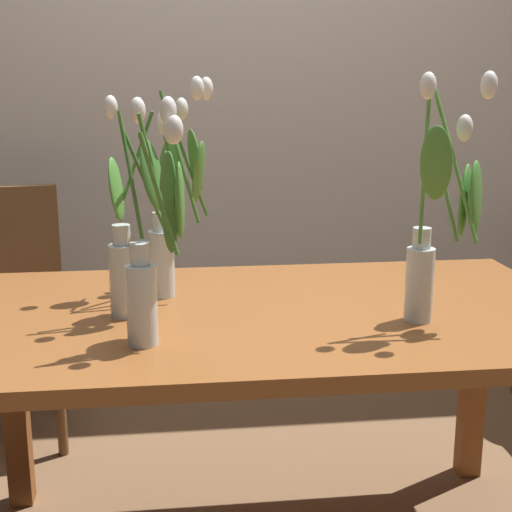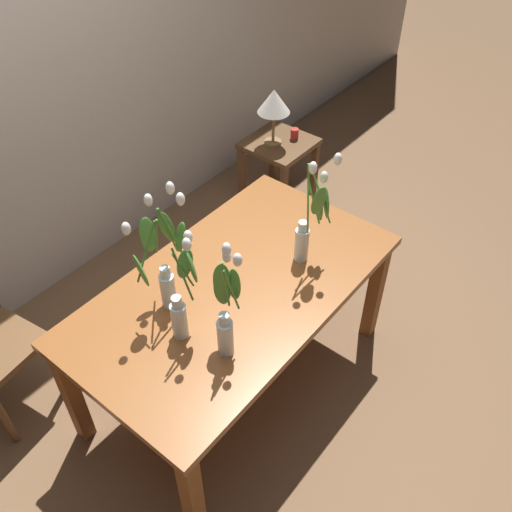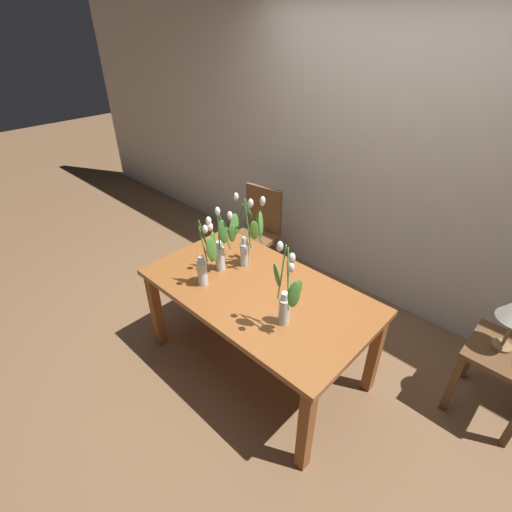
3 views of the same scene
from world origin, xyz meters
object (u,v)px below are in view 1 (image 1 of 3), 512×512
Objects in this scene: dining_table at (270,342)px; tulip_vase_3 at (154,253)px; tulip_vase_1 at (166,209)px; tulip_vase_2 at (436,235)px; tulip_vase_0 at (134,243)px; dining_chair at (7,299)px.

tulip_vase_3 reaches higher than dining_table.
tulip_vase_2 reaches higher than tulip_vase_1.
tulip_vase_0 is 0.92× the size of tulip_vase_1.
dining_chair is at bearing 117.32° from tulip_vase_3.
tulip_vase_1 is 1.05m from dining_chair.
dining_chair is at bearing 119.49° from tulip_vase_0.
dining_table is at bearing 156.89° from tulip_vase_2.
dining_chair is at bearing 129.19° from tulip_vase_1.
dining_table is at bearing 35.81° from tulip_vase_3.
tulip_vase_1 is 0.99× the size of tulip_vase_2.
tulip_vase_0 reaches higher than dining_chair.
dining_chair is (-0.57, 1.11, -0.42)m from tulip_vase_3.
tulip_vase_1 reaches higher than dining_chair.
tulip_vase_3 reaches higher than tulip_vase_0.
tulip_vase_0 is 0.21m from tulip_vase_1.
tulip_vase_2 is at bearing -27.61° from tulip_vase_1.
tulip_vase_1 is (-0.26, 0.17, 0.33)m from dining_table.
dining_table is 2.99× the size of tulip_vase_3.
tulip_vase_1 is 1.08× the size of tulip_vase_3.
tulip_vase_1 is at bearing 152.39° from tulip_vase_2.
dining_table is 1.72× the size of dining_chair.
tulip_vase_2 is (0.71, -0.14, 0.03)m from tulip_vase_0.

